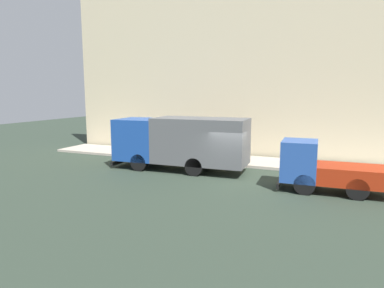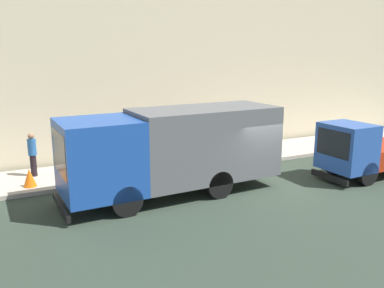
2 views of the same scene
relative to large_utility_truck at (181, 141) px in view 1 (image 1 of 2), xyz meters
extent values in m
plane|color=#2B372C|center=(-0.99, -3.46, -1.76)|extent=(80.00, 80.00, 0.00)
cube|color=#AFA394|center=(3.63, -3.46, -1.68)|extent=(3.24, 30.00, 0.17)
cube|color=beige|center=(5.75, -3.46, 4.70)|extent=(0.50, 30.00, 12.93)
cube|color=#1B459A|center=(-0.11, 2.70, -0.02)|extent=(2.60, 2.63, 2.48)
cube|color=black|center=(-0.16, 3.95, 0.28)|extent=(2.10, 0.15, 1.39)
cube|color=#55575A|center=(0.05, -1.25, 0.05)|extent=(2.72, 5.48, 2.62)
cube|color=black|center=(-0.17, 4.03, -1.48)|extent=(2.40, 0.22, 0.24)
cylinder|color=black|center=(-1.19, 2.15, -1.26)|extent=(0.34, 1.02, 1.01)
cylinder|color=black|center=(1.01, 2.24, -1.26)|extent=(0.34, 1.02, 1.01)
cylinder|color=black|center=(-1.05, -1.29, -1.26)|extent=(0.34, 1.02, 1.01)
cylinder|color=black|center=(1.15, -1.20, -1.26)|extent=(0.34, 1.02, 1.01)
cube|color=#264D9E|center=(-1.54, -6.87, -0.35)|extent=(1.99, 1.65, 1.88)
cube|color=black|center=(-1.56, -6.10, -0.13)|extent=(1.63, 0.12, 1.05)
cube|color=#A1280F|center=(-1.45, -9.35, -0.88)|extent=(2.05, 3.43, 0.82)
cube|color=black|center=(-1.57, -6.02, -1.50)|extent=(1.86, 0.18, 0.24)
cylinder|color=black|center=(-2.34, -7.22, -1.29)|extent=(0.33, 0.95, 0.94)
cylinder|color=black|center=(-0.71, -7.16, -1.29)|extent=(0.33, 0.95, 0.94)
cylinder|color=black|center=(-2.27, -9.37, -1.29)|extent=(0.33, 0.95, 0.94)
cylinder|color=black|center=(-0.63, -9.32, -1.29)|extent=(0.33, 0.95, 0.94)
cylinder|color=brown|center=(3.88, 0.16, -1.14)|extent=(0.35, 0.35, 0.91)
cylinder|color=#497E3F|center=(3.88, 0.16, -0.36)|extent=(0.47, 0.47, 0.66)
sphere|color=#D9A489|center=(3.88, 0.16, 0.10)|extent=(0.24, 0.24, 0.24)
cylinder|color=#3E3D47|center=(3.69, 1.97, -1.17)|extent=(0.35, 0.35, 0.85)
cylinder|color=tan|center=(3.69, 1.97, -0.41)|extent=(0.47, 0.47, 0.66)
sphere|color=#8D6352|center=(3.69, 1.97, 0.03)|extent=(0.22, 0.22, 0.22)
cylinder|color=black|center=(4.06, 4.49, -1.15)|extent=(0.32, 0.32, 0.88)
cylinder|color=#275C98|center=(4.06, 4.49, -0.38)|extent=(0.42, 0.42, 0.66)
sphere|color=#986A4A|center=(4.06, 4.49, 0.07)|extent=(0.24, 0.24, 0.24)
cone|color=orange|center=(2.71, 4.74, -1.25)|extent=(0.48, 0.48, 0.69)
cylinder|color=#4C5156|center=(2.39, -0.60, -0.25)|extent=(0.08, 0.08, 2.69)
cube|color=blue|center=(2.39, -0.58, 0.84)|extent=(0.44, 0.03, 0.36)
camera|label=1|loc=(-17.88, -8.19, 2.80)|focal=31.48mm
camera|label=2|loc=(-12.76, 5.46, 3.30)|focal=37.18mm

